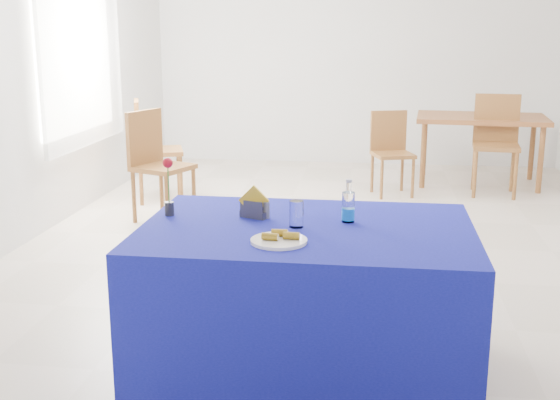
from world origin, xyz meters
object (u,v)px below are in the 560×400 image
Objects in this scene: blue_table at (306,300)px; oak_table at (481,123)px; chair_bg_left at (391,147)px; plate at (279,241)px; chair_win_a at (155,158)px; chair_bg_right at (496,137)px; chair_win_b at (150,143)px; water_bottle at (348,208)px.

oak_table is (1.46, 4.63, 0.30)m from blue_table.
chair_bg_left is at bearing -147.82° from oak_table.
oak_table is (1.55, 4.91, -0.09)m from plate.
chair_win_a is at bearing 117.23° from plate.
plate is at bearing -104.42° from chair_bg_right.
chair_bg_right is at bearing 69.74° from plate.
oak_table is at bearing 72.55° from blue_table.
chair_win_b reaches higher than oak_table.
plate is 0.49m from water_bottle.
chair_win_b reaches higher than chair_win_a.
plate is 4.34m from chair_bg_left.
chair_win_b reaches higher than plate.
blue_table is 1.56× the size of chair_bg_right.
water_bottle reaches higher than plate.
oak_table is 1.43× the size of chair_win_b.
blue_table is at bearing -104.47° from chair_bg_right.
chair_bg_right is 1.04× the size of chair_win_a.
blue_table is at bearing -169.69° from chair_win_b.
chair_bg_right is at bearing -95.75° from chair_win_b.
blue_table is at bearing -126.29° from chair_win_a.
chair_win_b reaches higher than water_bottle.
chair_win_b is (-3.35, -1.25, -0.10)m from oak_table.
oak_table is at bearing -88.57° from chair_win_b.
plate is at bearing -114.98° from chair_bg_left.
plate is 0.30× the size of chair_bg_left.
chair_win_a is (-1.53, 2.97, -0.20)m from plate.
chair_win_b is (-0.27, 0.70, 0.01)m from chair_win_a.
chair_win_b is at bearing 177.52° from chair_bg_left.
chair_bg_left is (0.28, 3.91, -0.33)m from water_bottle.
water_bottle is (0.29, 0.39, 0.06)m from plate.
chair_bg_right is (1.65, 4.47, -0.18)m from plate.
water_bottle is at bearing -105.60° from oak_table.
water_bottle is at bearing 52.99° from plate.
oak_table is 1.17m from chair_bg_left.
water_bottle is 3.17m from chair_win_a.
chair_bg_right reaches higher than chair_win_b.
blue_table is 3.89m from chair_win_b.
blue_table is 7.44× the size of water_bottle.
chair_bg_right reaches higher than chair_win_a.
plate is 1.19× the size of water_bottle.
chair_win_a is 0.98× the size of chair_win_b.
plate is 0.49m from blue_table.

